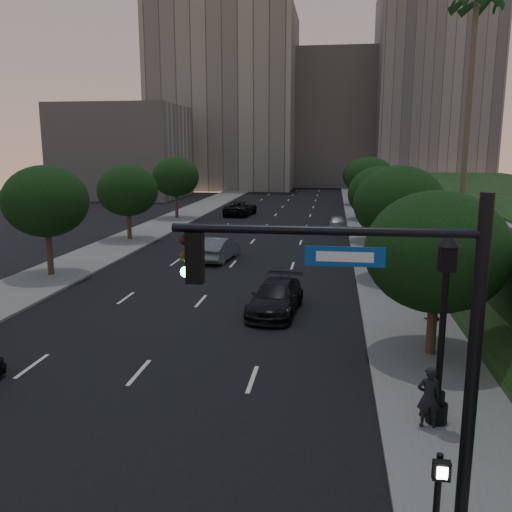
% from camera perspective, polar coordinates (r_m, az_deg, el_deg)
% --- Properties ---
extents(ground, '(160.00, 160.00, 0.00)m').
position_cam_1_polar(ground, '(15.64, -18.86, -18.88)').
color(ground, black).
rests_on(ground, ground).
extents(road_surface, '(16.00, 140.00, 0.02)m').
position_cam_1_polar(road_surface, '(43.13, -0.74, 1.09)').
color(road_surface, black).
rests_on(road_surface, ground).
extents(sidewalk_right, '(4.50, 140.00, 0.15)m').
position_cam_1_polar(sidewalk_right, '(42.78, 12.95, 0.80)').
color(sidewalk_right, slate).
rests_on(sidewalk_right, ground).
extents(sidewalk_left, '(4.50, 140.00, 0.15)m').
position_cam_1_polar(sidewalk_left, '(45.81, -13.52, 1.46)').
color(sidewalk_left, slate).
rests_on(sidewalk_left, ground).
extents(parapet_wall, '(0.35, 90.00, 0.70)m').
position_cam_1_polar(parapet_wall, '(40.67, 18.04, 6.08)').
color(parapet_wall, slate).
rests_on(parapet_wall, embankment).
extents(office_block_left, '(26.00, 20.00, 32.00)m').
position_cam_1_polar(office_block_left, '(106.26, -3.19, 15.85)').
color(office_block_left, gray).
rests_on(office_block_left, ground).
extents(office_block_mid, '(22.00, 18.00, 26.00)m').
position_cam_1_polar(office_block_mid, '(114.05, 8.06, 13.94)').
color(office_block_mid, '#A9A59B').
rests_on(office_block_mid, ground).
extents(office_block_right, '(20.00, 22.00, 36.00)m').
position_cam_1_polar(office_block_right, '(109.81, 17.95, 16.24)').
color(office_block_right, gray).
rests_on(office_block_right, ground).
extents(office_block_filler, '(18.00, 16.00, 14.00)m').
position_cam_1_polar(office_block_filler, '(88.15, -13.80, 10.61)').
color(office_block_filler, '#A9A59B').
rests_on(office_block_filler, ground).
extents(tree_right_a, '(5.20, 5.20, 6.24)m').
position_cam_1_polar(tree_right_a, '(20.62, 18.49, 0.44)').
color(tree_right_a, '#38281C').
rests_on(tree_right_a, ground).
extents(tree_right_b, '(5.20, 5.20, 6.74)m').
position_cam_1_polar(tree_right_b, '(32.31, 14.82, 5.31)').
color(tree_right_b, '#38281C').
rests_on(tree_right_b, ground).
extents(tree_right_c, '(5.20, 5.20, 6.24)m').
position_cam_1_polar(tree_right_c, '(45.24, 12.93, 6.41)').
color(tree_right_c, '#38281C').
rests_on(tree_right_c, ground).
extents(tree_right_d, '(5.20, 5.20, 6.74)m').
position_cam_1_polar(tree_right_d, '(59.14, 11.86, 8.05)').
color(tree_right_d, '#38281C').
rests_on(tree_right_d, ground).
extents(tree_right_e, '(5.20, 5.20, 6.24)m').
position_cam_1_polar(tree_right_e, '(74.12, 11.12, 8.32)').
color(tree_right_e, '#38281C').
rests_on(tree_right_e, ground).
extents(tree_left_b, '(5.00, 5.00, 6.71)m').
position_cam_1_polar(tree_left_b, '(34.48, -21.26, 5.38)').
color(tree_left_b, '#38281C').
rests_on(tree_left_b, ground).
extents(tree_left_c, '(5.00, 5.00, 6.34)m').
position_cam_1_polar(tree_left_c, '(46.24, -13.37, 6.72)').
color(tree_left_c, '#38281C').
rests_on(tree_left_c, ground).
extents(tree_left_d, '(5.00, 5.00, 6.71)m').
position_cam_1_polar(tree_left_d, '(59.45, -8.45, 8.24)').
color(tree_left_d, '#38281C').
rests_on(tree_left_d, ground).
extents(palm_far, '(3.20, 3.20, 15.50)m').
position_cam_1_polar(palm_far, '(44.11, 22.21, 23.60)').
color(palm_far, '#4C4233').
rests_on(palm_far, embankment).
extents(traffic_signal_mast, '(5.68, 0.56, 7.00)m').
position_cam_1_polar(traffic_signal_mast, '(10.36, 15.78, -12.14)').
color(traffic_signal_mast, black).
rests_on(traffic_signal_mast, ground).
extents(street_lamp, '(0.64, 0.64, 5.62)m').
position_cam_1_polar(street_lamp, '(15.74, 18.96, -8.13)').
color(street_lamp, black).
rests_on(street_lamp, ground).
extents(pedestrian_signal, '(0.30, 0.33, 2.50)m').
position_cam_1_polar(pedestrian_signal, '(10.96, 18.54, -23.51)').
color(pedestrian_signal, black).
rests_on(pedestrian_signal, ground).
extents(sedan_mid_left, '(2.29, 5.13, 1.63)m').
position_cam_1_polar(sedan_mid_left, '(37.57, -3.96, 0.77)').
color(sedan_mid_left, '#585C60').
rests_on(sedan_mid_left, ground).
extents(sedan_far_left, '(3.43, 6.21, 1.65)m').
position_cam_1_polar(sedan_far_left, '(62.45, -1.64, 5.05)').
color(sedan_far_left, black).
rests_on(sedan_far_left, ground).
extents(sedan_near_right, '(2.58, 5.37, 1.51)m').
position_cam_1_polar(sedan_near_right, '(25.66, 2.09, -4.39)').
color(sedan_near_right, black).
rests_on(sedan_near_right, ground).
extents(sedan_far_right, '(1.89, 4.59, 1.56)m').
position_cam_1_polar(sedan_far_right, '(50.68, 8.57, 3.39)').
color(sedan_far_right, slate).
rests_on(sedan_far_right, ground).
extents(pedestrian_a, '(0.66, 0.46, 1.76)m').
position_cam_1_polar(pedestrian_a, '(16.00, 17.72, -13.94)').
color(pedestrian_a, black).
rests_on(pedestrian_a, sidewalk_right).
extents(pedestrian_b, '(0.84, 0.65, 1.72)m').
position_cam_1_polar(pedestrian_b, '(25.43, 17.95, -4.49)').
color(pedestrian_b, black).
rests_on(pedestrian_b, sidewalk_right).
extents(pedestrian_c, '(1.12, 0.82, 1.76)m').
position_cam_1_polar(pedestrian_c, '(28.34, 15.67, -2.71)').
color(pedestrian_c, black).
rests_on(pedestrian_c, sidewalk_right).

